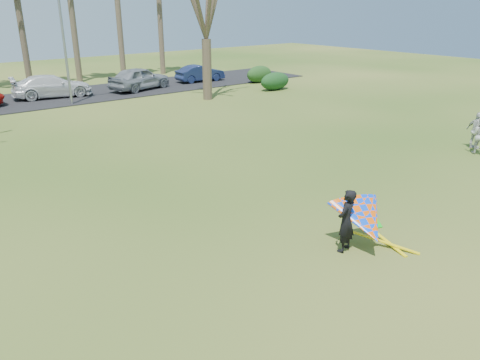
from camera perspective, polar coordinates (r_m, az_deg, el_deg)
ground at (r=13.41m, az=5.40°, el=-6.77°), size 100.00×100.00×0.00m
parking_strip at (r=35.02m, az=-24.59°, el=8.75°), size 46.00×7.00×0.06m
streetlight at (r=32.27m, az=-20.51°, el=16.43°), size 2.28×0.18×8.00m
hedge_near at (r=36.37m, az=4.29°, el=11.93°), size 2.66×1.21×1.33m
hedge_far at (r=39.88m, az=2.37°, el=12.77°), size 2.48×1.16×1.38m
car_3 at (r=35.51m, az=-21.94°, el=10.57°), size 5.54×2.99×1.53m
car_4 at (r=36.84m, az=-12.17°, el=12.03°), size 5.35×3.36×1.70m
car_5 at (r=40.22m, az=-4.88°, el=12.85°), size 4.17×1.67×1.35m
pedestrian_a at (r=22.85m, az=27.22°, el=4.90°), size 0.80×0.93×1.67m
pedestrian_b at (r=23.60m, az=26.89°, el=5.38°), size 0.54×1.02×1.66m
kite_flyer at (r=12.70m, az=14.73°, el=-4.75°), size 2.13×2.39×2.02m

